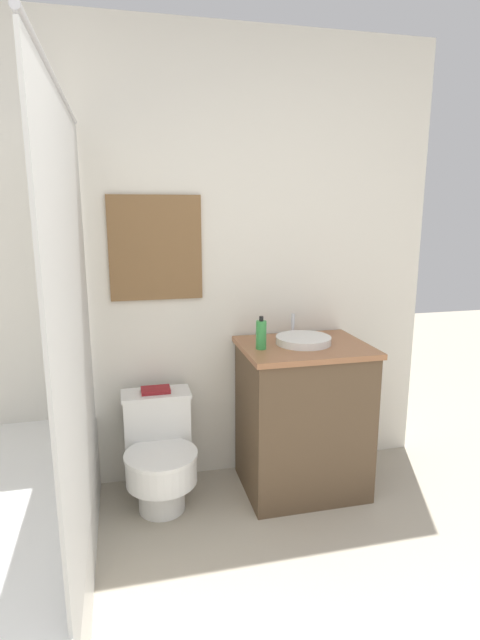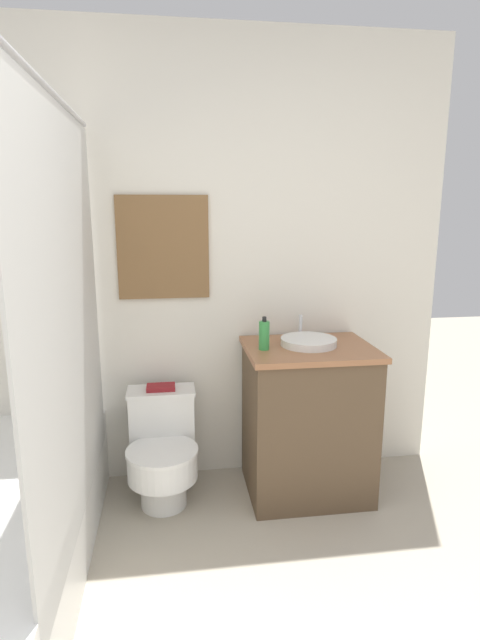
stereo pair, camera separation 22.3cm
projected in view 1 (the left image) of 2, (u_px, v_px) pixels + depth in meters
wall_back at (164, 266)px, 2.74m from camera, size 3.12×0.07×2.50m
shower_area at (12, 536)px, 2.01m from camera, size 0.66×1.60×1.98m
toilet at (160, 453)px, 2.65m from camera, size 0.38×0.52×0.59m
vanity at (302, 417)px, 2.79m from camera, size 0.68×0.55×0.84m
sink at (303, 340)px, 2.71m from camera, size 0.30×0.34×0.13m
soap_bottle at (261, 335)px, 2.59m from camera, size 0.05×0.05×0.17m
book_on_tank at (156, 390)px, 2.71m from camera, size 0.16×0.10×0.02m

